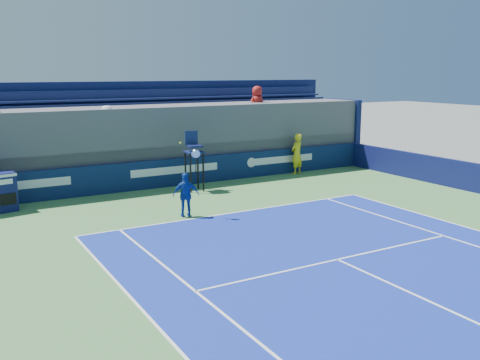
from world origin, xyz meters
TOP-DOWN VIEW (x-y plane):
  - ball_person at (6.17, 16.71)m, footprint 0.82×0.67m
  - back_hoarding at (0.00, 17.10)m, footprint 20.40×0.21m
  - umpire_chair at (0.32, 15.83)m, footprint 0.73×0.73m
  - tennis_player at (-1.65, 12.29)m, footprint 0.96×0.67m
  - stadium_seating at (-0.02, 19.15)m, footprint 21.00×4.05m

SIDE VIEW (x-z plane):
  - back_hoarding at x=0.00m, z-range 0.00..1.20m
  - tennis_player at x=-1.65m, z-range -0.51..2.06m
  - ball_person at x=6.17m, z-range 0.01..1.96m
  - umpire_chair at x=0.32m, z-range 0.29..2.77m
  - stadium_seating at x=-0.02m, z-range -0.36..4.04m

